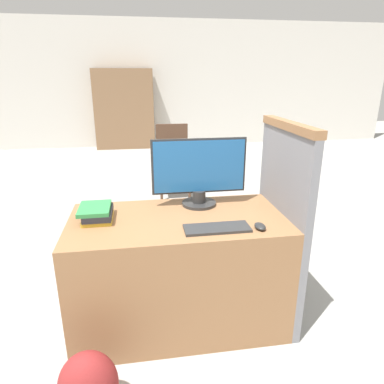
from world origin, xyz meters
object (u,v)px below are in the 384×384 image
monitor (199,172)px  keyboard (217,228)px  mouse (260,226)px  book_stack (97,213)px  far_chair (173,158)px

monitor → keyboard: (0.03, -0.41, -0.22)m
mouse → book_stack: book_stack is taller
mouse → far_chair: far_chair is taller
mouse → book_stack: 0.99m
monitor → far_chair: bearing=88.4°
book_stack → far_chair: size_ratio=0.26×
keyboard → mouse: 0.25m
book_stack → mouse: bearing=-16.7°
monitor → keyboard: bearing=-85.5°
keyboard → mouse: bearing=-6.8°
book_stack → far_chair: far_chair is taller
mouse → far_chair: 2.91m
book_stack → monitor: bearing=13.6°
keyboard → far_chair: size_ratio=0.39×
mouse → book_stack: bearing=163.3°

